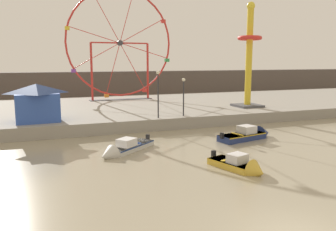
% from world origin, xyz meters
% --- Properties ---
extents(quay_promenade, '(110.00, 21.76, 1.05)m').
position_xyz_m(quay_promenade, '(0.00, 30.16, 0.53)').
color(quay_promenade, gray).
rests_on(quay_promenade, ground_plane).
extents(distant_town_skyline, '(140.00, 3.00, 4.40)m').
position_xyz_m(distant_town_skyline, '(0.00, 49.53, 2.20)').
color(distant_town_skyline, '#564C47').
rests_on(distant_town_skyline, ground_plane).
extents(motorboat_pale_grey, '(4.69, 4.10, 1.30)m').
position_xyz_m(motorboat_pale_grey, '(-3.10, 13.36, 0.26)').
color(motorboat_pale_grey, silver).
rests_on(motorboat_pale_grey, ground_plane).
extents(motorboat_mustard_yellow, '(2.31, 3.83, 1.33)m').
position_xyz_m(motorboat_mustard_yellow, '(2.34, 7.28, 0.26)').
color(motorboat_mustard_yellow, gold).
rests_on(motorboat_mustard_yellow, ground_plane).
extents(motorboat_navy_blue, '(5.30, 2.42, 1.51)m').
position_xyz_m(motorboat_navy_blue, '(7.40, 13.96, 0.34)').
color(motorboat_navy_blue, navy).
rests_on(motorboat_navy_blue, ground_plane).
extents(ferris_wheel_red_frame, '(13.86, 1.20, 14.34)m').
position_xyz_m(ferris_wheel_red_frame, '(1.94, 35.83, 8.26)').
color(ferris_wheel_red_frame, red).
rests_on(ferris_wheel_red_frame, quay_promenade).
extents(drop_tower_yellow_tower, '(2.80, 2.80, 11.42)m').
position_xyz_m(drop_tower_yellow_tower, '(13.72, 23.91, 6.50)').
color(drop_tower_yellow_tower, gold).
rests_on(drop_tower_yellow_tower, quay_promenade).
extents(carnival_booth_blue_tent, '(4.00, 3.65, 3.19)m').
position_xyz_m(carnival_booth_blue_tent, '(-8.41, 22.14, 2.71)').
color(carnival_booth_blue_tent, '#3356B7').
rests_on(carnival_booth_blue_tent, quay_promenade).
extents(promenade_lamp_near, '(0.32, 0.32, 4.24)m').
position_xyz_m(promenade_lamp_near, '(1.76, 20.07, 3.79)').
color(promenade_lamp_near, '#2D2D33').
rests_on(promenade_lamp_near, quay_promenade).
extents(promenade_lamp_far, '(0.32, 0.32, 3.54)m').
position_xyz_m(promenade_lamp_far, '(4.36, 20.37, 3.40)').
color(promenade_lamp_far, '#2D2D33').
rests_on(promenade_lamp_far, quay_promenade).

